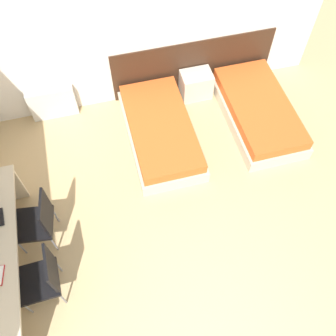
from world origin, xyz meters
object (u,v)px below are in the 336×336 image
(bed_near_window, at_px, (160,131))
(chair_near_laptop, at_px, (38,221))
(bed_near_door, at_px, (258,111))
(nightstand, at_px, (196,85))
(chair_near_notebook, at_px, (43,277))

(bed_near_window, relative_size, chair_near_laptop, 2.04)
(bed_near_door, height_order, chair_near_laptop, chair_near_laptop)
(nightstand, xyz_separation_m, chair_near_notebook, (-2.65, -2.70, 0.26))
(bed_near_window, bearing_deg, chair_near_laptop, -146.87)
(bed_near_window, xyz_separation_m, chair_near_notebook, (-1.85, -1.93, 0.31))
(chair_near_laptop, bearing_deg, nightstand, 44.35)
(bed_near_door, height_order, chair_near_notebook, chair_near_notebook)
(nightstand, distance_m, chair_near_laptop, 3.32)
(bed_near_window, distance_m, chair_near_laptop, 2.23)
(bed_near_door, distance_m, nightstand, 1.11)
(nightstand, bearing_deg, chair_near_notebook, -134.47)
(chair_near_laptop, distance_m, chair_near_notebook, 0.73)
(bed_near_door, relative_size, nightstand, 3.78)
(bed_near_window, bearing_deg, nightstand, 43.78)
(bed_near_window, xyz_separation_m, chair_near_laptop, (-1.85, -1.21, 0.31))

